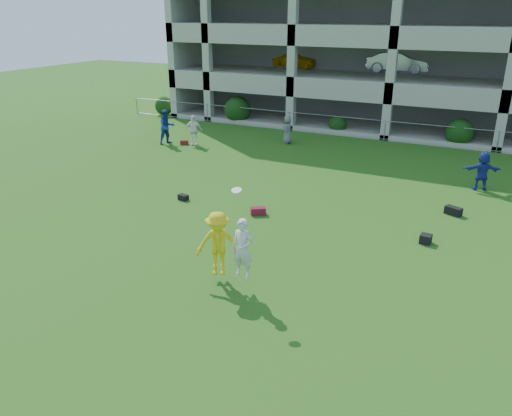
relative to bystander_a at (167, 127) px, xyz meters
The scene contains 14 objects.
ground 16.85m from the bystander_a, 49.64° to the right, with size 100.00×100.00×0.00m, color #235114.
bystander_a is the anchor object (origin of this frame).
bystander_b 1.56m from the bystander_a, 15.95° to the left, with size 0.99×0.41×1.69m, color white.
bystander_c 6.81m from the bystander_a, 27.03° to the left, with size 0.77×0.50×1.57m, color slate.
bystander_d 16.48m from the bystander_a, ahead, with size 1.53×0.49×1.65m, color navy.
bag_red_a 11.76m from the bystander_a, 38.01° to the right, with size 0.55×0.30×0.28m, color maroon.
bag_black_b 9.30m from the bystander_a, 50.69° to the right, with size 0.40×0.25×0.22m, color black.
crate_d 16.79m from the bystander_a, 24.69° to the right, with size 0.35×0.35×0.30m, color black.
bag_black_e 16.30m from the bystander_a, 14.28° to the right, with size 0.60×0.30×0.30m, color black.
bag_red_f 1.30m from the bystander_a, 15.56° to the left, with size 0.45×0.28×0.24m, color #580F15.
frisbee_contest 16.09m from the bystander_a, 48.94° to the right, with size 1.85×1.14×2.68m.
parking_garage 19.11m from the bystander_a, 53.84° to the left, with size 30.00×14.00×12.00m.
fence 12.53m from the bystander_a, 29.58° to the left, with size 36.06×0.06×1.20m.
shrub_row 16.95m from the bystander_a, 23.97° to the left, with size 34.38×2.52×3.50m.
Camera 1 is at (5.86, -9.88, 7.14)m, focal length 35.00 mm.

